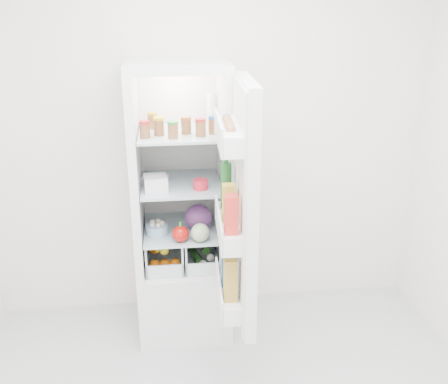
{
  "coord_description": "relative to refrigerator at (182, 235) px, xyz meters",
  "views": [
    {
      "loc": [
        -0.28,
        -1.78,
        2.11
      ],
      "look_at": [
        0.04,
        0.95,
        1.07
      ],
      "focal_mm": 40.0,
      "sensor_mm": 36.0,
      "label": 1
    }
  ],
  "objects": [
    {
      "name": "citrus_pile",
      "position": [
        -0.13,
        -0.12,
        -0.07
      ],
      "size": [
        0.2,
        0.24,
        0.16
      ],
      "color": "orange",
      "rests_on": "refrigerator"
    },
    {
      "name": "room_walls",
      "position": [
        0.2,
        -1.25,
        0.93
      ],
      "size": [
        3.02,
        3.02,
        2.61
      ],
      "color": "white",
      "rests_on": "ground"
    },
    {
      "name": "salad_bag",
      "position": [
        0.1,
        -0.27,
        0.14
      ],
      "size": [
        0.11,
        0.11,
        0.11
      ],
      "primitive_type": "sphere",
      "color": "#A5BF8F",
      "rests_on": "shelf_low"
    },
    {
      "name": "shelf_low",
      "position": [
        -0.0,
        -0.06,
        0.07
      ],
      "size": [
        0.49,
        0.53,
        0.01
      ],
      "primitive_type": "cube",
      "color": "#AEC1CC",
      "rests_on": "refrigerator"
    },
    {
      "name": "crisper_right",
      "position": [
        0.12,
        -0.06,
        -0.06
      ],
      "size": [
        0.23,
        0.46,
        0.22
      ],
      "primitive_type": null,
      "color": "silver",
      "rests_on": "refrigerator"
    },
    {
      "name": "shelf_mid",
      "position": [
        -0.0,
        -0.06,
        0.38
      ],
      "size": [
        0.49,
        0.53,
        0.02
      ],
      "primitive_type": "cube",
      "color": "#AEC1CC",
      "rests_on": "refrigerator"
    },
    {
      "name": "foil_tray",
      "position": [
        -0.16,
        -0.06,
        0.41
      ],
      "size": [
        0.19,
        0.16,
        0.04
      ],
      "primitive_type": "cube",
      "rotation": [
        0.0,
        0.0,
        -0.26
      ],
      "color": "silver",
      "rests_on": "shelf_mid"
    },
    {
      "name": "veg_pile",
      "position": [
        0.13,
        -0.06,
        -0.1
      ],
      "size": [
        0.16,
        0.3,
        0.1
      ],
      "color": "#1F4818",
      "rests_on": "refrigerator"
    },
    {
      "name": "squeeze_bottle",
      "position": [
        0.21,
        0.1,
        0.82
      ],
      "size": [
        0.07,
        0.07,
        0.2
      ],
      "primitive_type": "cylinder",
      "rotation": [
        0.0,
        0.0,
        0.16
      ],
      "color": "white",
      "rests_on": "shelf_top"
    },
    {
      "name": "shelf_top",
      "position": [
        -0.0,
        -0.06,
        0.71
      ],
      "size": [
        0.49,
        0.53,
        0.02
      ],
      "primitive_type": "cube",
      "color": "#AEC1CC",
      "rests_on": "refrigerator"
    },
    {
      "name": "bell_pepper",
      "position": [
        -0.02,
        -0.26,
        0.13
      ],
      "size": [
        0.1,
        0.1,
        0.1
      ],
      "primitive_type": "sphere",
      "color": "#BA110B",
      "rests_on": "shelf_low"
    },
    {
      "name": "tin_red",
      "position": [
        0.11,
        -0.19,
        0.42
      ],
      "size": [
        0.09,
        0.09,
        0.06
      ],
      "primitive_type": "cylinder",
      "rotation": [
        0.0,
        0.0,
        -0.02
      ],
      "color": "red",
      "rests_on": "shelf_mid"
    },
    {
      "name": "fridge_door",
      "position": [
        0.29,
        -0.64,
        0.43
      ],
      "size": [
        0.19,
        0.6,
        1.3
      ],
      "rotation": [
        0.0,
        0.0,
        1.53
      ],
      "color": "white",
      "rests_on": "refrigerator"
    },
    {
      "name": "tub_white",
      "position": [
        -0.15,
        -0.18,
        0.44
      ],
      "size": [
        0.15,
        0.15,
        0.09
      ],
      "primitive_type": "cube",
      "rotation": [
        0.0,
        0.0,
        0.1
      ],
      "color": "white",
      "rests_on": "shelf_mid"
    },
    {
      "name": "mushroom_bowl",
      "position": [
        -0.16,
        -0.14,
        0.11
      ],
      "size": [
        0.17,
        0.17,
        0.06
      ],
      "primitive_type": "cylinder",
      "rotation": [
        0.0,
        0.0,
        0.27
      ],
      "color": "#92B6DA",
      "rests_on": "shelf_low"
    },
    {
      "name": "condiment_jars",
      "position": [
        -0.02,
        -0.14,
        0.76
      ],
      "size": [
        0.46,
        0.32,
        0.08
      ],
      "color": "#B21919",
      "rests_on": "shelf_top"
    },
    {
      "name": "crisper_left",
      "position": [
        -0.12,
        -0.06,
        -0.06
      ],
      "size": [
        0.23,
        0.46,
        0.22
      ],
      "primitive_type": null,
      "color": "silver",
      "rests_on": "refrigerator"
    },
    {
      "name": "refrigerator",
      "position": [
        0.0,
        0.0,
        0.0
      ],
      "size": [
        0.6,
        0.6,
        1.8
      ],
      "color": "white",
      "rests_on": "ground"
    },
    {
      "name": "red_cabbage",
      "position": [
        0.1,
        -0.11,
        0.17
      ],
      "size": [
        0.17,
        0.17,
        0.17
      ],
      "primitive_type": "sphere",
      "color": "#4D1D56",
      "rests_on": "shelf_low"
    }
  ]
}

